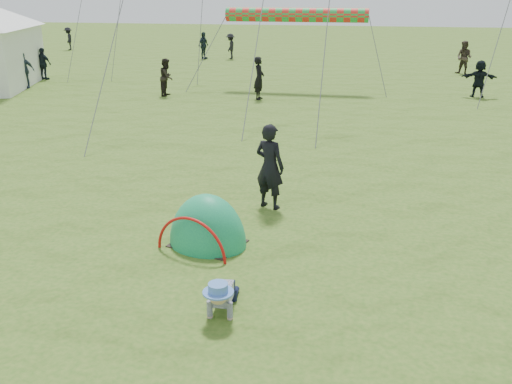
# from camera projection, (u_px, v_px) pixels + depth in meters

# --- Properties ---
(ground) EXTENTS (140.00, 140.00, 0.00)m
(ground) POSITION_uv_depth(u_px,v_px,m) (239.00, 296.00, 8.78)
(ground) COLOR #315B19
(crawling_toddler) EXTENTS (0.61, 0.84, 0.61)m
(crawling_toddler) POSITION_uv_depth(u_px,v_px,m) (222.00, 294.00, 8.21)
(crawling_toddler) COLOR black
(crawling_toddler) RESTS_ON ground
(popup_tent) EXTENTS (1.78, 1.61, 1.93)m
(popup_tent) POSITION_uv_depth(u_px,v_px,m) (208.00, 244.00, 10.56)
(popup_tent) COLOR #15805A
(popup_tent) RESTS_ON ground
(standing_adult) EXTENTS (0.79, 0.66, 1.84)m
(standing_adult) POSITION_uv_depth(u_px,v_px,m) (270.00, 166.00, 12.05)
(standing_adult) COLOR black
(standing_adult) RESTS_ON ground
(crowd_person_2) EXTENTS (1.06, 0.67, 1.68)m
(crowd_person_2) POSITION_uv_depth(u_px,v_px,m) (24.00, 70.00, 26.96)
(crowd_person_2) COLOR #2B3748
(crowd_person_2) RESTS_ON ground
(crowd_person_3) EXTENTS (1.03, 1.26, 1.70)m
(crowd_person_3) POSITION_uv_depth(u_px,v_px,m) (69.00, 39.00, 44.10)
(crowd_person_3) COLOR black
(crowd_person_3) RESTS_ON ground
(crowd_person_5) EXTENTS (1.10, 1.67, 1.73)m
(crowd_person_5) POSITION_uv_depth(u_px,v_px,m) (38.00, 50.00, 35.81)
(crowd_person_5) COLOR #1E252E
(crowd_person_5) RESTS_ON ground
(crowd_person_6) EXTENTS (0.44, 0.66, 1.79)m
(crowd_person_6) POSITION_uv_depth(u_px,v_px,m) (259.00, 78.00, 24.17)
(crowd_person_6) COLOR black
(crowd_person_6) RESTS_ON ground
(crowd_person_7) EXTENTS (1.11, 1.07, 1.80)m
(crowd_person_7) POSITION_uv_depth(u_px,v_px,m) (464.00, 58.00, 31.37)
(crowd_person_7) COLOR #3A2F28
(crowd_person_7) RESTS_ON ground
(crowd_person_8) EXTENTS (1.01, 0.57, 1.63)m
(crowd_person_8) POSITION_uv_depth(u_px,v_px,m) (43.00, 64.00, 29.49)
(crowd_person_8) COLOR black
(crowd_person_8) RESTS_ON ground
(crowd_person_9) EXTENTS (0.68, 1.11, 1.66)m
(crowd_person_9) POSITION_uv_depth(u_px,v_px,m) (231.00, 46.00, 38.40)
(crowd_person_9) COLOR black
(crowd_person_9) RESTS_ON ground
(crowd_person_10) EXTENTS (0.97, 0.93, 1.67)m
(crowd_person_10) POSITION_uv_depth(u_px,v_px,m) (1.00, 63.00, 29.51)
(crowd_person_10) COLOR #45322C
(crowd_person_10) RESTS_ON ground
(crowd_person_11) EXTENTS (1.51, 0.58, 1.60)m
(crowd_person_11) POSITION_uv_depth(u_px,v_px,m) (479.00, 79.00, 24.69)
(crowd_person_11) COLOR black
(crowd_person_11) RESTS_ON ground
(crowd_person_13) EXTENTS (0.62, 0.79, 1.62)m
(crowd_person_13) POSITION_uv_depth(u_px,v_px,m) (167.00, 77.00, 25.05)
(crowd_person_13) COLOR black
(crowd_person_13) RESTS_ON ground
(crowd_person_14) EXTENTS (0.73, 1.12, 1.77)m
(crowd_person_14) POSITION_uv_depth(u_px,v_px,m) (203.00, 46.00, 38.36)
(crowd_person_14) COLOR #1A2730
(crowd_person_14) RESTS_ON ground
(rainbow_tube_kite) EXTENTS (6.52, 0.64, 0.64)m
(rainbow_tube_kite) POSITION_uv_depth(u_px,v_px,m) (296.00, 15.00, 25.97)
(rainbow_tube_kite) COLOR red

